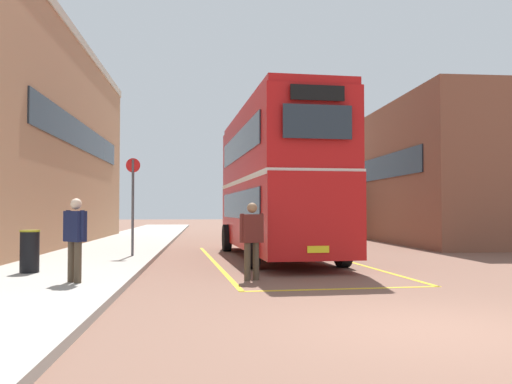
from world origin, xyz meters
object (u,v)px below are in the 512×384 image
object	(u,v)px
pedestrian_waiting_near	(75,234)
litter_bin	(30,251)
double_decker_bus	(275,180)
pedestrian_boarding	(252,235)
bus_stop_sign	(133,198)
single_deck_bus	(309,208)

from	to	relation	value
pedestrian_waiting_near	litter_bin	distance (m)	2.33
double_decker_bus	pedestrian_waiting_near	world-z (taller)	double_decker_bus
pedestrian_boarding	litter_bin	distance (m)	5.00
pedestrian_boarding	litter_bin	world-z (taller)	pedestrian_boarding
pedestrian_waiting_near	bus_stop_sign	bearing A→B (deg)	87.25
pedestrian_boarding	pedestrian_waiting_near	bearing A→B (deg)	-163.04
pedestrian_waiting_near	litter_bin	xyz separation A→B (m)	(-1.41, 1.80, -0.45)
pedestrian_waiting_near	bus_stop_sign	distance (m)	6.17
litter_bin	bus_stop_sign	world-z (taller)	bus_stop_sign
pedestrian_boarding	single_deck_bus	bearing A→B (deg)	75.67
pedestrian_boarding	double_decker_bus	bearing A→B (deg)	77.13
double_decker_bus	bus_stop_sign	world-z (taller)	double_decker_bus
litter_bin	bus_stop_sign	bearing A→B (deg)	68.45
single_deck_bus	bus_stop_sign	distance (m)	18.30
double_decker_bus	single_deck_bus	world-z (taller)	double_decker_bus
single_deck_bus	pedestrian_waiting_near	size ratio (longest dim) A/B	5.96
single_deck_bus	bus_stop_sign	xyz separation A→B (m)	(-8.64, -16.13, 0.28)
double_decker_bus	litter_bin	xyz separation A→B (m)	(-6.17, -4.67, -1.89)
pedestrian_boarding	bus_stop_sign	xyz separation A→B (m)	(-3.23, 5.03, 0.94)
pedestrian_boarding	pedestrian_waiting_near	world-z (taller)	pedestrian_waiting_near
single_deck_bus	pedestrian_waiting_near	distance (m)	23.97
double_decker_bus	litter_bin	distance (m)	7.97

